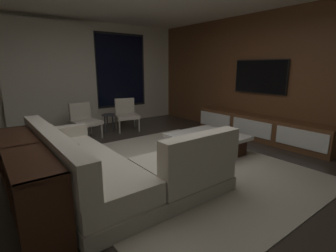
% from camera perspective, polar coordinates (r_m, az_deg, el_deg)
% --- Properties ---
extents(floor, '(9.20, 9.20, 0.00)m').
position_cam_1_polar(floor, '(3.92, -2.72, -10.18)').
color(floor, '#332B26').
extents(back_wall_with_window, '(6.60, 0.30, 2.70)m').
position_cam_1_polar(back_wall_with_window, '(6.87, -21.06, 10.64)').
color(back_wall_with_window, beige).
rests_on(back_wall_with_window, floor).
extents(media_wall, '(0.12, 7.80, 2.70)m').
position_cam_1_polar(media_wall, '(5.90, 22.81, 10.25)').
color(media_wall, brown).
rests_on(media_wall, floor).
extents(area_rug, '(3.20, 3.80, 0.01)m').
position_cam_1_polar(area_rug, '(4.04, 2.25, -9.36)').
color(area_rug, '#ADA391').
rests_on(area_rug, floor).
extents(sectional_couch, '(1.98, 2.50, 0.82)m').
position_cam_1_polar(sectional_couch, '(3.36, -13.34, -9.29)').
color(sectional_couch, '#A49C8C').
rests_on(sectional_couch, floor).
extents(coffee_table, '(1.16, 1.16, 0.36)m').
position_cam_1_polar(coffee_table, '(4.64, 8.87, -4.04)').
color(coffee_table, '#331B0F').
rests_on(coffee_table, floor).
extents(book_stack_on_coffee_table, '(0.27, 0.22, 0.06)m').
position_cam_1_polar(book_stack_on_coffee_table, '(4.44, 7.53, -2.10)').
color(book_stack_on_coffee_table, brown).
rests_on(book_stack_on_coffee_table, coffee_table).
extents(accent_chair_near_window, '(0.68, 0.69, 0.78)m').
position_cam_1_polar(accent_chair_near_window, '(6.39, -9.48, 2.99)').
color(accent_chair_near_window, '#B2ADA0').
rests_on(accent_chair_near_window, floor).
extents(accent_chair_by_curtain, '(0.62, 0.63, 0.78)m').
position_cam_1_polar(accent_chair_by_curtain, '(5.91, -18.61, 1.63)').
color(accent_chair_by_curtain, '#B2ADA0').
rests_on(accent_chair_by_curtain, floor).
extents(side_stool, '(0.32, 0.32, 0.46)m').
position_cam_1_polar(side_stool, '(6.15, -13.35, 1.83)').
color(side_stool, '#333338').
rests_on(side_stool, floor).
extents(media_console, '(0.46, 3.10, 0.52)m').
position_cam_1_polar(media_console, '(5.82, 19.97, -0.49)').
color(media_console, brown).
rests_on(media_console, floor).
extents(mounted_tv, '(0.05, 1.25, 0.72)m').
position_cam_1_polar(mounted_tv, '(5.93, 20.16, 10.48)').
color(mounted_tv, black).
extents(console_table_behind_couch, '(0.40, 2.10, 0.74)m').
position_cam_1_polar(console_table_behind_couch, '(3.22, -29.63, -9.37)').
color(console_table_behind_couch, '#331B0F').
rests_on(console_table_behind_couch, floor).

